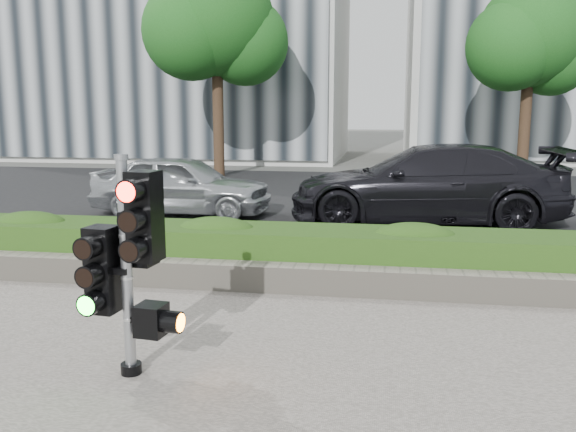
# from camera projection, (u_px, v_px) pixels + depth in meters

# --- Properties ---
(ground) EXTENTS (120.00, 120.00, 0.00)m
(ground) POSITION_uv_depth(u_px,v_px,m) (265.00, 352.00, 5.90)
(ground) COLOR #51514C
(ground) RESTS_ON ground
(road) EXTENTS (60.00, 13.00, 0.02)m
(road) POSITION_uv_depth(u_px,v_px,m) (342.00, 199.00, 15.61)
(road) COLOR black
(road) RESTS_ON ground
(curb) EXTENTS (60.00, 0.25, 0.12)m
(curb) POSITION_uv_depth(u_px,v_px,m) (307.00, 264.00, 8.95)
(curb) COLOR gray
(curb) RESTS_ON ground
(stone_wall) EXTENTS (12.00, 0.32, 0.34)m
(stone_wall) POSITION_uv_depth(u_px,v_px,m) (295.00, 278.00, 7.71)
(stone_wall) COLOR gray
(stone_wall) RESTS_ON sidewalk
(hedge) EXTENTS (12.00, 1.00, 0.68)m
(hedge) POSITION_uv_depth(u_px,v_px,m) (302.00, 253.00, 8.31)
(hedge) COLOR #4A7925
(hedge) RESTS_ON sidewalk
(tree_left) EXTENTS (4.61, 4.03, 7.34)m
(tree_left) POSITION_uv_depth(u_px,v_px,m) (216.00, 23.00, 19.87)
(tree_left) COLOR black
(tree_left) RESTS_ON ground
(tree_right) EXTENTS (4.10, 3.58, 6.53)m
(tree_right) POSITION_uv_depth(u_px,v_px,m) (530.00, 39.00, 19.35)
(tree_right) COLOR black
(tree_right) RESTS_ON ground
(traffic_signal) EXTENTS (0.68, 0.52, 1.92)m
(traffic_signal) POSITION_uv_depth(u_px,v_px,m) (130.00, 255.00, 5.19)
(traffic_signal) COLOR black
(traffic_signal) RESTS_ON sidewalk
(car_silver) EXTENTS (3.92, 1.68, 1.32)m
(car_silver) POSITION_uv_depth(u_px,v_px,m) (182.00, 185.00, 13.20)
(car_silver) COLOR #ACB0B4
(car_silver) RESTS_ON road
(car_dark) EXTENTS (5.52, 2.37, 1.59)m
(car_dark) POSITION_uv_depth(u_px,v_px,m) (426.00, 184.00, 12.30)
(car_dark) COLOR black
(car_dark) RESTS_ON road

